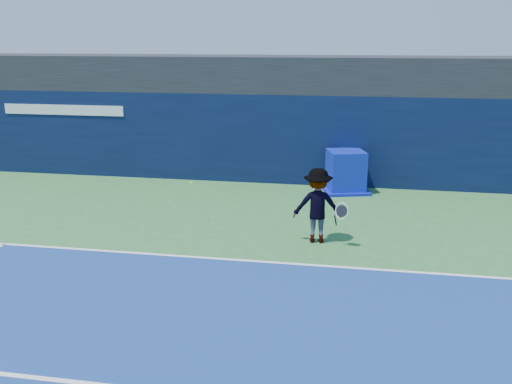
% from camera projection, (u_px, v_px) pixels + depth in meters
% --- Properties ---
extents(ground, '(80.00, 80.00, 0.00)m').
position_uv_depth(ground, '(159.00, 321.00, 10.04)').
color(ground, '#337136').
rests_on(ground, ground).
extents(baseline, '(24.00, 0.10, 0.01)m').
position_uv_depth(baseline, '(204.00, 258.00, 12.89)').
color(baseline, white).
rests_on(baseline, ground).
extents(stadium_band, '(36.00, 3.00, 1.20)m').
position_uv_depth(stadium_band, '(266.00, 73.00, 20.01)').
color(stadium_band, black).
rests_on(stadium_band, back_wall_assembly).
extents(back_wall_assembly, '(36.00, 1.03, 3.00)m').
position_uv_depth(back_wall_assembly, '(261.00, 137.00, 19.62)').
color(back_wall_assembly, '#091332').
rests_on(back_wall_assembly, ground).
extents(equipment_cart, '(1.72, 1.72, 1.33)m').
position_uv_depth(equipment_cart, '(346.00, 173.00, 18.34)').
color(equipment_cart, '#0B1A9F').
rests_on(equipment_cart, ground).
extents(tennis_player, '(1.37, 0.78, 1.83)m').
position_uv_depth(tennis_player, '(318.00, 205.00, 13.71)').
color(tennis_player, white).
rests_on(tennis_player, ground).
extents(tennis_ball, '(0.07, 0.07, 0.07)m').
position_uv_depth(tennis_ball, '(191.00, 183.00, 15.06)').
color(tennis_ball, '#C1EE1A').
rests_on(tennis_ball, ground).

